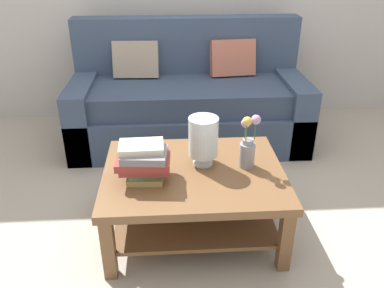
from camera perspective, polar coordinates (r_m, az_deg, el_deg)
name	(u,v)px	position (r m, az deg, el deg)	size (l,w,h in m)	color
ground_plane	(199,197)	(2.92, 0.98, -7.64)	(10.00, 10.00, 0.00)	#ADA393
couch	(188,101)	(3.63, -0.52, 6.15)	(2.05, 0.90, 1.06)	#384760
coffee_table	(193,187)	(2.45, 0.10, -6.25)	(1.08, 0.85, 0.44)	brown
book_stack_main	(144,162)	(2.26, -6.89, -2.51)	(0.31, 0.25, 0.22)	tan
glass_hurricane_vase	(203,138)	(2.37, 1.57, 0.90)	(0.18, 0.18, 0.31)	silver
flower_pitcher	(248,146)	(2.38, 8.00, -0.26)	(0.11, 0.10, 0.34)	gray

